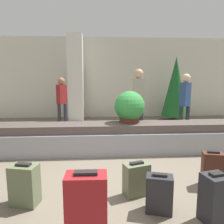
# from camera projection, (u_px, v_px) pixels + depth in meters

# --- Properties ---
(ground_plane) EXTENTS (18.00, 18.00, 0.00)m
(ground_plane) POSITION_uv_depth(u_px,v_px,m) (118.00, 179.00, 3.49)
(ground_plane) COLOR #6B6051
(back_wall) EXTENTS (18.00, 0.06, 3.20)m
(back_wall) POSITION_uv_depth(u_px,v_px,m) (105.00, 78.00, 8.86)
(back_wall) COLOR beige
(back_wall) RESTS_ON ground_plane
(carousel) EXTENTS (7.49, 0.74, 0.63)m
(carousel) POSITION_uv_depth(u_px,v_px,m) (112.00, 138.00, 4.77)
(carousel) COLOR gray
(carousel) RESTS_ON ground_plane
(pillar) EXTENTS (0.56, 0.56, 3.20)m
(pillar) POSITION_uv_depth(u_px,v_px,m) (76.00, 78.00, 8.20)
(pillar) COLOR silver
(pillar) RESTS_ON ground_plane
(suitcase_0) EXTENTS (0.39, 0.29, 0.48)m
(suitcase_0) POSITION_uv_depth(u_px,v_px,m) (136.00, 179.00, 3.01)
(suitcase_0) COLOR #5B6647
(suitcase_0) RESTS_ON ground_plane
(suitcase_1) EXTENTS (0.39, 0.24, 0.77)m
(suitcase_1) POSITION_uv_depth(u_px,v_px,m) (87.00, 211.00, 2.05)
(suitcase_1) COLOR maroon
(suitcase_1) RESTS_ON ground_plane
(suitcase_2) EXTENTS (0.38, 0.29, 0.55)m
(suitcase_2) POSITION_uv_depth(u_px,v_px,m) (25.00, 185.00, 2.77)
(suitcase_2) COLOR #5B6647
(suitcase_2) RESTS_ON ground_plane
(suitcase_3) EXTENTS (0.31, 0.30, 0.59)m
(suitcase_3) POSITION_uv_depth(u_px,v_px,m) (215.00, 199.00, 2.42)
(suitcase_3) COLOR #232328
(suitcase_3) RESTS_ON ground_plane
(suitcase_5) EXTENTS (0.35, 0.27, 0.49)m
(suitcase_5) POSITION_uv_depth(u_px,v_px,m) (159.00, 194.00, 2.62)
(suitcase_5) COLOR #232328
(suitcase_5) RESTS_ON ground_plane
(suitcase_6) EXTENTS (0.32, 0.24, 0.54)m
(suitcase_6) POSITION_uv_depth(u_px,v_px,m) (212.00, 169.00, 3.25)
(suitcase_6) COLOR #472319
(suitcase_6) RESTS_ON ground_plane
(potted_plant_1) EXTENTS (0.67, 0.67, 0.69)m
(potted_plant_1) POSITION_uv_depth(u_px,v_px,m) (130.00, 107.00, 4.81)
(potted_plant_1) COLOR #4C2319
(potted_plant_1) RESTS_ON carousel
(traveler_0) EXTENTS (0.33, 0.36, 1.62)m
(traveler_0) POSITION_uv_depth(u_px,v_px,m) (62.00, 98.00, 7.09)
(traveler_0) COLOR #282833
(traveler_0) RESTS_ON ground_plane
(traveler_1) EXTENTS (0.34, 0.26, 1.85)m
(traveler_1) POSITION_uv_depth(u_px,v_px,m) (138.00, 95.00, 6.04)
(traveler_1) COLOR #282833
(traveler_1) RESTS_ON ground_plane
(traveler_2) EXTENTS (0.36, 0.35, 1.72)m
(traveler_2) POSITION_uv_depth(u_px,v_px,m) (185.00, 99.00, 6.07)
(traveler_2) COLOR #282833
(traveler_2) RESTS_ON ground_plane
(decorated_tree) EXTENTS (0.97, 0.97, 2.38)m
(decorated_tree) POSITION_uv_depth(u_px,v_px,m) (175.00, 87.00, 8.15)
(decorated_tree) COLOR #4C331E
(decorated_tree) RESTS_ON ground_plane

